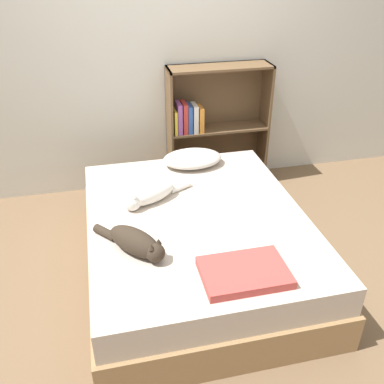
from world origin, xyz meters
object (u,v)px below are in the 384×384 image
Objects in this scene: cat_light at (149,195)px; cat_dark at (136,242)px; bed at (196,243)px; bookshelf at (212,125)px; pillow at (192,159)px.

cat_dark reaches higher than cat_light.
cat_dark reaches higher than bed.
cat_light reaches higher than bed.
cat_dark is (-0.43, -0.30, 0.30)m from bed.
cat_dark is 0.41× the size of bookshelf.
bed is at bearing -109.68° from bookshelf.
pillow is 0.42× the size of bookshelf.
cat_light is 1.11× the size of cat_dark.
bookshelf is (0.44, 1.22, 0.35)m from bed.
cat_dark is at bearing -119.70° from bookshelf.
cat_light is (-0.28, 0.23, 0.29)m from bed.
pillow is at bearing -120.71° from bookshelf.
pillow is 0.59m from bookshelf.
bookshelf is (0.30, 0.51, 0.06)m from pillow.
bookshelf is at bearing 59.29° from pillow.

